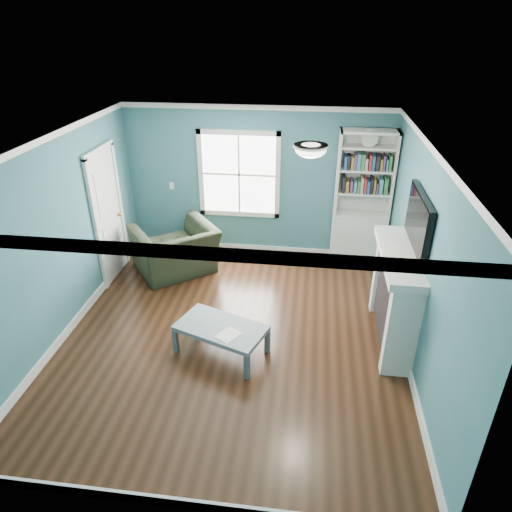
# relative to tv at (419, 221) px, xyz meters

# --- Properties ---
(floor) EXTENTS (5.00, 5.00, 0.00)m
(floor) POSITION_rel_tv_xyz_m (-2.20, -0.20, -1.72)
(floor) COLOR black
(floor) RESTS_ON ground
(room_walls) EXTENTS (5.00, 5.00, 5.00)m
(room_walls) POSITION_rel_tv_xyz_m (-2.20, -0.20, -0.14)
(room_walls) COLOR #306A6A
(room_walls) RESTS_ON ground
(trim) EXTENTS (4.50, 5.00, 2.60)m
(trim) POSITION_rel_tv_xyz_m (-2.20, -0.20, -0.49)
(trim) COLOR white
(trim) RESTS_ON ground
(window) EXTENTS (1.40, 0.06, 1.50)m
(window) POSITION_rel_tv_xyz_m (-2.50, 2.29, -0.27)
(window) COLOR white
(window) RESTS_ON room_walls
(bookshelf) EXTENTS (0.90, 0.35, 2.31)m
(bookshelf) POSITION_rel_tv_xyz_m (-0.43, 2.10, -0.80)
(bookshelf) COLOR silver
(bookshelf) RESTS_ON ground
(fireplace) EXTENTS (0.44, 1.58, 1.30)m
(fireplace) POSITION_rel_tv_xyz_m (-0.12, 0.00, -1.09)
(fireplace) COLOR black
(fireplace) RESTS_ON ground
(tv) EXTENTS (0.06, 1.10, 0.65)m
(tv) POSITION_rel_tv_xyz_m (0.00, 0.00, 0.00)
(tv) COLOR black
(tv) RESTS_ON fireplace
(door) EXTENTS (0.12, 0.98, 2.17)m
(door) POSITION_rel_tv_xyz_m (-4.42, 1.20, -0.65)
(door) COLOR silver
(door) RESTS_ON ground
(ceiling_fixture) EXTENTS (0.38, 0.38, 0.15)m
(ceiling_fixture) POSITION_rel_tv_xyz_m (-1.30, -0.10, 0.82)
(ceiling_fixture) COLOR white
(ceiling_fixture) RESTS_ON room_walls
(light_switch) EXTENTS (0.08, 0.01, 0.12)m
(light_switch) POSITION_rel_tv_xyz_m (-3.70, 2.28, -0.52)
(light_switch) COLOR white
(light_switch) RESTS_ON room_walls
(recliner) EXTENTS (1.48, 1.40, 1.09)m
(recliner) POSITION_rel_tv_xyz_m (-3.45, 1.40, -1.18)
(recliner) COLOR black
(recliner) RESTS_ON ground
(coffee_table) EXTENTS (1.24, 0.95, 0.40)m
(coffee_table) POSITION_rel_tv_xyz_m (-2.29, -0.56, -1.38)
(coffee_table) COLOR #4F555F
(coffee_table) RESTS_ON ground
(paper_sheet) EXTENTS (0.33, 0.35, 0.00)m
(paper_sheet) POSITION_rel_tv_xyz_m (-2.17, -0.72, -1.32)
(paper_sheet) COLOR white
(paper_sheet) RESTS_ON coffee_table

